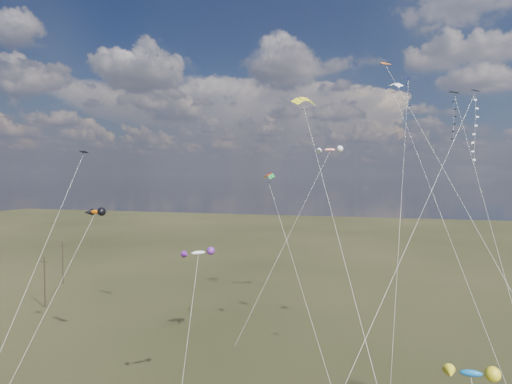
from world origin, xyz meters
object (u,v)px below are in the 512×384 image
(utility_pole_near, at_px, (45,282))
(utility_pole_far, at_px, (63,262))
(parafoil_yellow, at_px, (305,100))
(diamond_black_high, at_px, (458,130))

(utility_pole_near, bearing_deg, utility_pole_far, 119.74)
(utility_pole_near, xyz_separation_m, utility_pole_far, (-8.00, 14.00, 0.00))
(utility_pole_far, relative_size, parafoil_yellow, 0.28)
(utility_pole_far, relative_size, diamond_black_high, 0.27)
(diamond_black_high, bearing_deg, parafoil_yellow, -150.93)
(diamond_black_high, relative_size, parafoil_yellow, 1.04)
(utility_pole_near, distance_m, utility_pole_far, 16.12)
(utility_pole_far, bearing_deg, diamond_black_high, -16.71)
(utility_pole_near, relative_size, diamond_black_high, 0.27)
(utility_pole_far, bearing_deg, utility_pole_near, -60.26)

